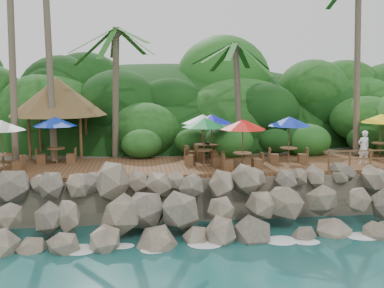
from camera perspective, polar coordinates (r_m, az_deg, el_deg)
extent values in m
plane|color=#19514F|center=(18.52, 2.34, -13.20)|extent=(140.00, 140.00, 0.00)
cube|color=gray|center=(33.61, -2.09, -1.51)|extent=(32.00, 25.20, 2.10)
ellipsoid|color=#143811|center=(41.16, -2.99, -1.18)|extent=(44.80, 28.00, 15.40)
cube|color=brown|center=(23.62, 0.00, -2.88)|extent=(26.00, 5.00, 0.20)
ellipsoid|color=white|center=(18.83, -16.64, -13.08)|extent=(1.20, 0.80, 0.06)
ellipsoid|color=white|center=(18.57, -7.23, -13.10)|extent=(1.20, 0.80, 0.06)
ellipsoid|color=white|center=(18.78, 2.19, -12.78)|extent=(1.20, 0.80, 0.06)
ellipsoid|color=white|center=(19.47, 11.14, -12.16)|extent=(1.20, 0.80, 0.06)
ellipsoid|color=white|center=(20.57, 19.27, -11.35)|extent=(1.20, 0.80, 0.06)
cylinder|color=brown|center=(26.20, -22.18, 11.69)|extent=(0.66, 2.39, 12.50)
cylinder|color=brown|center=(25.94, -17.99, 12.01)|extent=(0.93, 2.64, 12.53)
cylinder|color=brown|center=(25.88, -9.79, 6.32)|extent=(0.74, 0.94, 7.28)
ellipsoid|color=#23601E|center=(26.02, -10.00, 14.35)|extent=(6.00, 6.00, 2.40)
cylinder|color=brown|center=(26.85, 5.92, 5.73)|extent=(0.97, 0.92, 6.59)
ellipsoid|color=#23601E|center=(26.91, 6.03, 12.75)|extent=(6.00, 6.00, 2.40)
cylinder|color=brown|center=(28.38, 20.50, 9.68)|extent=(0.55, 1.51, 10.81)
cylinder|color=brown|center=(26.33, -20.19, 0.63)|extent=(0.16, 0.16, 2.40)
cylinder|color=brown|center=(25.83, -14.13, 0.76)|extent=(0.16, 0.16, 2.40)
cylinder|color=brown|center=(29.04, -18.95, 1.37)|extent=(0.16, 0.16, 2.40)
cylinder|color=brown|center=(28.59, -13.45, 1.49)|extent=(0.16, 0.16, 2.40)
cone|color=brown|center=(27.23, -16.88, 5.89)|extent=(5.67, 5.67, 2.20)
cylinder|color=brown|center=(25.27, 2.54, -0.97)|extent=(0.09, 0.09, 0.82)
cylinder|color=brown|center=(25.21, 2.54, -0.02)|extent=(0.93, 0.93, 0.06)
cylinder|color=brown|center=(25.16, 2.55, 0.86)|extent=(0.06, 0.06, 2.45)
cone|color=#0D14B2|center=(25.04, 2.56, 3.26)|extent=(2.34, 2.34, 0.50)
cube|color=brown|center=(24.91, 1.00, -1.46)|extent=(0.61, 0.61, 0.51)
cube|color=brown|center=(25.71, 4.02, -1.17)|extent=(0.61, 0.61, 0.51)
cylinder|color=brown|center=(23.25, 1.57, -1.78)|extent=(0.09, 0.09, 0.82)
cylinder|color=brown|center=(23.18, 1.57, -0.75)|extent=(0.93, 0.93, 0.06)
cylinder|color=brown|center=(23.13, 1.58, 0.20)|extent=(0.06, 0.06, 2.45)
cone|color=#0C702B|center=(23.00, 1.59, 2.81)|extent=(2.34, 2.34, 0.50)
cube|color=brown|center=(23.49, -0.27, -2.06)|extent=(0.62, 0.62, 0.51)
cube|color=brown|center=(23.10, 3.44, -2.25)|extent=(0.62, 0.62, 0.51)
cylinder|color=brown|center=(24.40, 12.29, -1.49)|extent=(0.09, 0.09, 0.82)
cylinder|color=brown|center=(24.34, 12.32, -0.51)|extent=(0.93, 0.93, 0.06)
cylinder|color=brown|center=(24.28, 12.35, 0.40)|extent=(0.06, 0.06, 2.45)
cone|color=#0D29B0|center=(24.16, 12.43, 2.89)|extent=(2.34, 2.34, 0.50)
cube|color=brown|center=(24.26, 10.49, -1.87)|extent=(0.51, 0.51, 0.51)
cube|color=brown|center=(24.62, 14.04, -1.83)|extent=(0.51, 0.51, 0.51)
cylinder|color=brown|center=(22.39, 6.50, -2.23)|extent=(0.09, 0.09, 0.82)
cylinder|color=brown|center=(22.32, 6.52, -1.16)|extent=(0.93, 0.93, 0.06)
cylinder|color=brown|center=(22.26, 6.53, -0.17)|extent=(0.06, 0.06, 2.45)
cone|color=red|center=(22.13, 6.58, 2.54)|extent=(2.34, 2.34, 0.50)
cube|color=brown|center=(22.19, 4.58, -2.70)|extent=(0.50, 0.50, 0.51)
cube|color=brown|center=(22.67, 8.37, -2.53)|extent=(0.50, 0.50, 0.51)
cylinder|color=brown|center=(27.85, 23.00, -0.76)|extent=(0.09, 0.09, 0.82)
cylinder|color=brown|center=(27.79, 23.05, 0.10)|extent=(0.93, 0.93, 0.06)
cylinder|color=brown|center=(27.75, 23.09, 0.90)|extent=(0.06, 0.06, 2.45)
cone|color=yellow|center=(27.64, 23.22, 3.07)|extent=(2.34, 2.34, 0.50)
cube|color=brown|center=(27.40, 21.70, -1.16)|extent=(0.53, 0.53, 0.51)
cylinder|color=brown|center=(23.67, -23.10, -2.27)|extent=(0.09, 0.09, 0.82)
cylinder|color=brown|center=(23.60, -23.15, -1.26)|extent=(0.93, 0.93, 0.06)
cylinder|color=brown|center=(23.54, -23.21, -0.33)|extent=(0.06, 0.06, 2.45)
cone|color=silver|center=(23.42, -23.36, 2.23)|extent=(2.34, 2.34, 0.50)
cube|color=brown|center=(23.32, -21.41, -2.72)|extent=(0.57, 0.57, 0.51)
cylinder|color=brown|center=(24.90, -17.06, -1.47)|extent=(0.09, 0.09, 0.82)
cylinder|color=brown|center=(24.83, -17.10, -0.51)|extent=(0.93, 0.93, 0.06)
cylinder|color=brown|center=(24.78, -17.14, 0.38)|extent=(0.06, 0.06, 2.45)
cone|color=#0D2CAA|center=(24.66, -17.24, 2.81)|extent=(2.34, 2.34, 0.50)
cube|color=brown|center=(25.07, -18.80, -1.85)|extent=(0.47, 0.47, 0.51)
cube|color=brown|center=(24.80, -15.27, -1.80)|extent=(0.47, 0.47, 0.51)
cylinder|color=brown|center=(25.19, 1.35, -0.99)|extent=(0.09, 0.09, 0.82)
cylinder|color=brown|center=(25.13, 1.36, -0.04)|extent=(0.93, 0.93, 0.06)
cylinder|color=brown|center=(25.07, 1.36, 0.84)|extent=(0.06, 0.06, 2.45)
cone|color=silver|center=(24.96, 1.37, 3.25)|extent=(2.34, 2.34, 0.50)
cube|color=brown|center=(24.83, -0.19, -1.49)|extent=(0.61, 0.61, 0.51)
cube|color=brown|center=(25.62, 2.85, -1.20)|extent=(0.61, 0.61, 0.51)
cylinder|color=brown|center=(23.04, 17.21, -2.03)|extent=(0.10, 0.10, 1.00)
cylinder|color=brown|center=(23.51, 19.66, -1.94)|extent=(0.10, 0.10, 1.00)
cylinder|color=brown|center=(24.02, 22.00, -1.85)|extent=(0.10, 0.10, 1.00)
cube|color=brown|center=(24.22, 23.20, -0.76)|extent=(6.10, 0.06, 0.06)
cube|color=brown|center=(24.28, 23.14, -1.69)|extent=(6.10, 0.06, 0.06)
imported|color=white|center=(25.30, 21.21, -0.39)|extent=(0.70, 0.49, 1.81)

